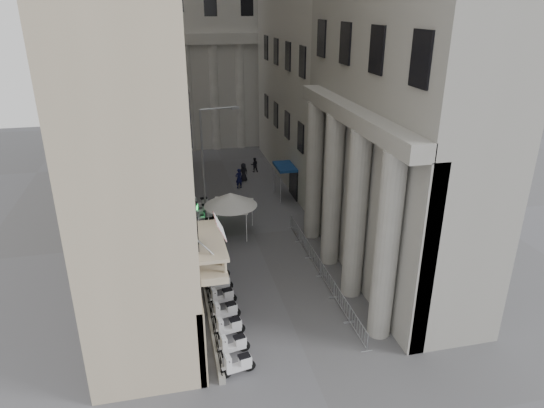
{
  "coord_description": "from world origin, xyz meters",
  "views": [
    {
      "loc": [
        -5.9,
        -13.4,
        16.18
      ],
      "look_at": [
        0.29,
        14.09,
        4.5
      ],
      "focal_mm": 32.0,
      "sensor_mm": 36.0,
      "label": 1
    }
  ],
  "objects_px": {
    "scooter_0": "(239,374)",
    "info_kiosk": "(196,213)",
    "security_tent": "(225,197)",
    "pedestrian_a": "(239,178)",
    "street_lamp": "(208,158)",
    "pedestrian_b": "(254,165)"
  },
  "relations": [
    {
      "from": "security_tent",
      "to": "info_kiosk",
      "type": "relative_size",
      "value": 2.41
    },
    {
      "from": "info_kiosk",
      "to": "pedestrian_b",
      "type": "distance_m",
      "value": 13.26
    },
    {
      "from": "street_lamp",
      "to": "pedestrian_a",
      "type": "relative_size",
      "value": 4.84
    },
    {
      "from": "security_tent",
      "to": "pedestrian_a",
      "type": "relative_size",
      "value": 2.09
    },
    {
      "from": "scooter_0",
      "to": "pedestrian_a",
      "type": "xyz_separation_m",
      "value": [
        3.98,
        24.69,
        0.95
      ]
    },
    {
      "from": "scooter_0",
      "to": "street_lamp",
      "type": "height_order",
      "value": "street_lamp"
    },
    {
      "from": "pedestrian_a",
      "to": "security_tent",
      "type": "bearing_deg",
      "value": 58.85
    },
    {
      "from": "street_lamp",
      "to": "info_kiosk",
      "type": "xyz_separation_m",
      "value": [
        -1.1,
        0.86,
        -4.73
      ]
    },
    {
      "from": "street_lamp",
      "to": "scooter_0",
      "type": "bearing_deg",
      "value": -101.98
    },
    {
      "from": "scooter_0",
      "to": "info_kiosk",
      "type": "distance_m",
      "value": 17.75
    },
    {
      "from": "scooter_0",
      "to": "info_kiosk",
      "type": "xyz_separation_m",
      "value": [
        -0.58,
        17.72,
        0.84
      ]
    },
    {
      "from": "street_lamp",
      "to": "info_kiosk",
      "type": "distance_m",
      "value": 4.94
    },
    {
      "from": "info_kiosk",
      "to": "pedestrian_a",
      "type": "bearing_deg",
      "value": 70.45
    },
    {
      "from": "scooter_0",
      "to": "security_tent",
      "type": "bearing_deg",
      "value": -16.59
    },
    {
      "from": "pedestrian_a",
      "to": "pedestrian_b",
      "type": "relative_size",
      "value": 1.24
    },
    {
      "from": "pedestrian_b",
      "to": "scooter_0",
      "type": "bearing_deg",
      "value": 79.5
    },
    {
      "from": "street_lamp",
      "to": "info_kiosk",
      "type": "height_order",
      "value": "street_lamp"
    },
    {
      "from": "street_lamp",
      "to": "info_kiosk",
      "type": "bearing_deg",
      "value": 131.69
    },
    {
      "from": "scooter_0",
      "to": "security_tent",
      "type": "xyz_separation_m",
      "value": [
        1.52,
        15.81,
        2.71
      ]
    },
    {
      "from": "info_kiosk",
      "to": "pedestrian_a",
      "type": "height_order",
      "value": "pedestrian_a"
    },
    {
      "from": "scooter_0",
      "to": "info_kiosk",
      "type": "height_order",
      "value": "info_kiosk"
    },
    {
      "from": "pedestrian_b",
      "to": "security_tent",
      "type": "bearing_deg",
      "value": 71.89
    }
  ]
}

